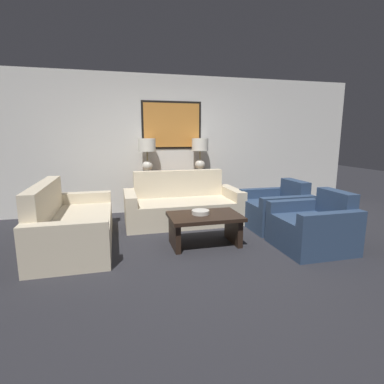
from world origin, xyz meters
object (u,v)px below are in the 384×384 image
Objects in this scene: coffee_table at (205,223)px; armchair_near_camera at (313,228)px; couch_by_side at (72,225)px; decorative_bowl at (201,212)px; table_lamp_left at (147,150)px; armchair_near_back_wall at (276,211)px; console_table at (175,192)px; couch_by_back_wall at (182,206)px; table_lamp_right at (200,150)px.

coffee_table is 1.10× the size of armchair_near_camera.
couch_by_side reaches higher than decorative_bowl.
armchair_near_camera reaches higher than decorative_bowl.
table_lamp_left reaches higher than armchair_near_back_wall.
couch_by_back_wall is (0.00, -0.71, -0.13)m from console_table.
console_table is 1.62× the size of armchair_near_back_wall.
table_lamp_right is 2.59× the size of decorative_bowl.
armchair_near_back_wall is 1.00× the size of armchair_near_camera.
console_table is at bearing 91.65° from coffee_table.
armchair_near_back_wall is at bearing -44.38° from console_table.
console_table is at bearing 180.00° from table_lamp_right.
console_table reaches higher than armchair_near_camera.
table_lamp_left is 3.21m from armchair_near_camera.
decorative_bowl is (0.01, -1.85, 0.05)m from console_table.
coffee_table is (-0.46, -1.89, -0.92)m from table_lamp_right.
couch_by_back_wall is 2.01× the size of coffee_table.
console_table reaches higher than coffee_table.
table_lamp_right reaches higher than couch_by_back_wall.
couch_by_back_wall is at bearing 154.13° from armchair_near_back_wall.
couch_by_back_wall is 1.18m from coffee_table.
armchair_near_camera is at bearing -16.50° from couch_by_side.
couch_by_back_wall reaches higher than console_table.
table_lamp_right is at bearing 0.00° from table_lamp_left.
decorative_bowl is 0.27× the size of armchair_near_back_wall.
table_lamp_right is 2.15m from coffee_table.
table_lamp_right is (1.03, 0.00, 0.00)m from table_lamp_left.
couch_by_back_wall is at bearing 130.73° from armchair_near_camera.
couch_by_side is (-2.25, -1.43, -0.95)m from table_lamp_right.
coffee_table is at bearing 160.63° from armchair_near_camera.
couch_by_side reaches higher than console_table.
coffee_table is at bearing -73.14° from table_lamp_left.
table_lamp_left is 2.59× the size of decorative_bowl.
decorative_bowl is at bearing -89.74° from couch_by_back_wall.
table_lamp_right is at bearing 32.53° from couch_by_side.
console_table is 1.47× the size of coffee_table.
table_lamp_right is 0.71× the size of armchair_near_camera.
table_lamp_right is at bearing 111.10° from armchair_near_camera.
armchair_near_back_wall and armchair_near_camera have the same top height.
armchair_near_back_wall is at bearing 0.58° from couch_by_side.
table_lamp_left is 2.10m from couch_by_side.
table_lamp_left reaches higher than coffee_table.
couch_by_back_wall is at bearing -126.20° from table_lamp_right.
table_lamp_right reaches higher than decorative_bowl.
armchair_near_camera is at bearing -49.27° from couch_by_back_wall.
couch_by_side is at bearing -130.23° from table_lamp_left.
couch_by_side is at bearing -157.23° from couch_by_back_wall.
decorative_bowl is (1.74, -0.41, 0.18)m from couch_by_side.
console_table is 2.29× the size of table_lamp_right.
decorative_bowl is at bearing -74.19° from table_lamp_left.
table_lamp_left is 0.64× the size of coffee_table.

